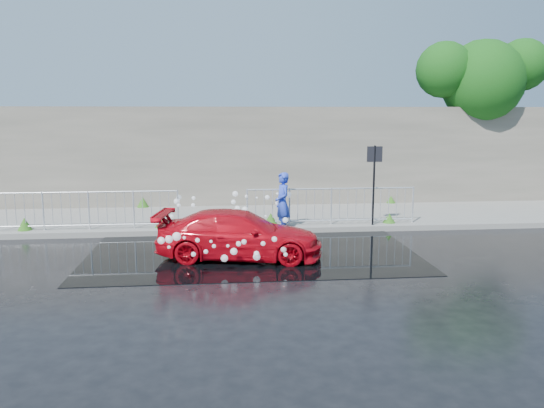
# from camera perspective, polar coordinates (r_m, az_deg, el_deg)

# --- Properties ---
(ground) EXTENTS (90.00, 90.00, 0.00)m
(ground) POSITION_cam_1_polar(r_m,az_deg,el_deg) (12.36, -4.20, -6.32)
(ground) COLOR black
(ground) RESTS_ON ground
(pavement) EXTENTS (30.00, 4.00, 0.15)m
(pavement) POSITION_cam_1_polar(r_m,az_deg,el_deg) (17.21, -4.63, -1.50)
(pavement) COLOR slate
(pavement) RESTS_ON ground
(curb) EXTENTS (30.00, 0.25, 0.16)m
(curb) POSITION_cam_1_polar(r_m,az_deg,el_deg) (15.25, -4.50, -2.93)
(curb) COLOR slate
(curb) RESTS_ON ground
(retaining_wall) EXTENTS (30.00, 0.60, 3.50)m
(retaining_wall) POSITION_cam_1_polar(r_m,az_deg,el_deg) (19.14, -4.83, 5.15)
(retaining_wall) COLOR #5B564D
(retaining_wall) RESTS_ON pavement
(puddle) EXTENTS (8.00, 5.00, 0.01)m
(puddle) POSITION_cam_1_polar(r_m,az_deg,el_deg) (13.35, -2.16, -5.07)
(puddle) COLOR black
(puddle) RESTS_ON ground
(sign_post) EXTENTS (0.45, 0.06, 2.50)m
(sign_post) POSITION_cam_1_polar(r_m,az_deg,el_deg) (15.72, 10.93, 3.37)
(sign_post) COLOR black
(sign_post) RESTS_ON ground
(tree) EXTENTS (5.00, 3.05, 6.17)m
(tree) POSITION_cam_1_polar(r_m,az_deg,el_deg) (21.65, 21.62, 12.57)
(tree) COLOR #332114
(tree) RESTS_ON ground
(railing_left) EXTENTS (5.05, 0.05, 1.10)m
(railing_left) POSITION_cam_1_polar(r_m,az_deg,el_deg) (15.91, -19.11, -0.51)
(railing_left) COLOR silver
(railing_left) RESTS_ON pavement
(railing_right) EXTENTS (5.05, 0.05, 1.10)m
(railing_right) POSITION_cam_1_polar(r_m,az_deg,el_deg) (15.81, 6.38, -0.10)
(railing_right) COLOR silver
(railing_right) RESTS_ON pavement
(weeds) EXTENTS (12.17, 3.93, 0.36)m
(weeds) POSITION_cam_1_polar(r_m,az_deg,el_deg) (16.68, -6.03, -1.04)
(weeds) COLOR #234E14
(weeds) RESTS_ON pavement
(water_spray) EXTENTS (3.57, 5.72, 1.02)m
(water_spray) POSITION_cam_1_polar(r_m,az_deg,el_deg) (13.55, -4.71, -1.89)
(water_spray) COLOR white
(water_spray) RESTS_ON ground
(red_car) EXTENTS (4.12, 2.18, 1.14)m
(red_car) POSITION_cam_1_polar(r_m,az_deg,el_deg) (12.63, -3.53, -3.31)
(red_car) COLOR #BA0714
(red_car) RESTS_ON ground
(person) EXTENTS (0.54, 0.71, 1.76)m
(person) POSITION_cam_1_polar(r_m,az_deg,el_deg) (15.19, 1.13, 0.11)
(person) COLOR blue
(person) RESTS_ON ground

